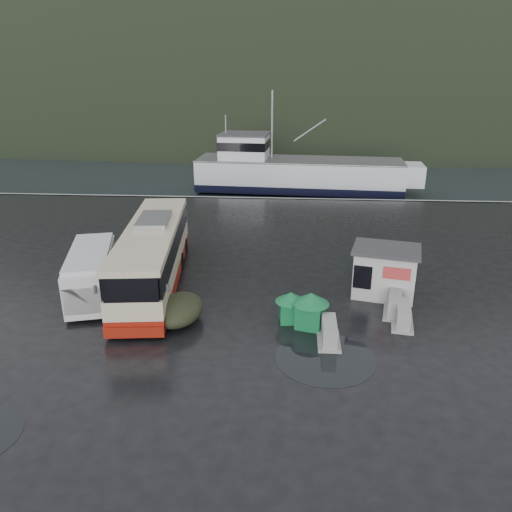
# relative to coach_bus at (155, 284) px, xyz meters

# --- Properties ---
(ground) EXTENTS (160.00, 160.00, 0.00)m
(ground) POSITION_rel_coach_bus_xyz_m (2.68, -2.29, 0.00)
(ground) COLOR black
(ground) RESTS_ON ground
(harbor_water) EXTENTS (300.00, 180.00, 0.02)m
(harbor_water) POSITION_rel_coach_bus_xyz_m (2.68, 107.71, 0.00)
(harbor_water) COLOR black
(harbor_water) RESTS_ON ground
(quay_edge) EXTENTS (160.00, 0.60, 1.50)m
(quay_edge) POSITION_rel_coach_bus_xyz_m (2.68, 17.71, 0.00)
(quay_edge) COLOR #999993
(quay_edge) RESTS_ON ground
(headland) EXTENTS (780.00, 540.00, 570.00)m
(headland) POSITION_rel_coach_bus_xyz_m (12.68, 247.71, 0.00)
(headland) COLOR black
(headland) RESTS_ON ground
(coach_bus) EXTENTS (4.11, 11.61, 3.21)m
(coach_bus) POSITION_rel_coach_bus_xyz_m (0.00, 0.00, 0.00)
(coach_bus) COLOR beige
(coach_bus) RESTS_ON ground
(white_van) EXTENTS (3.32, 5.93, 2.34)m
(white_van) POSITION_rel_coach_bus_xyz_m (-2.51, -1.65, 0.00)
(white_van) COLOR silver
(white_van) RESTS_ON ground
(waste_bin_left) EXTENTS (1.37, 1.37, 1.54)m
(waste_bin_left) POSITION_rel_coach_bus_xyz_m (7.59, -3.89, 0.00)
(waste_bin_left) COLOR #136F3A
(waste_bin_left) RESTS_ON ground
(waste_bin_right) EXTENTS (1.05, 1.05, 1.33)m
(waste_bin_right) POSITION_rel_coach_bus_xyz_m (6.77, -3.44, 0.00)
(waste_bin_right) COLOR #136F3A
(waste_bin_right) RESTS_ON ground
(dome_tent) EXTENTS (2.36, 3.06, 1.11)m
(dome_tent) POSITION_rel_coach_bus_xyz_m (2.02, -3.83, 0.00)
(dome_tent) COLOR #292C1A
(dome_tent) RESTS_ON ground
(ticket_kiosk) EXTENTS (3.49, 2.94, 2.38)m
(ticket_kiosk) POSITION_rel_coach_bus_xyz_m (11.17, -0.52, 0.00)
(ticket_kiosk) COLOR beige
(ticket_kiosk) RESTS_ON ground
(jersey_barrier_a) EXTENTS (1.22, 1.89, 0.87)m
(jersey_barrier_a) POSITION_rel_coach_bus_xyz_m (11.32, -2.49, 0.00)
(jersey_barrier_a) COLOR #999993
(jersey_barrier_a) RESTS_ON ground
(jersey_barrier_b) EXTENTS (0.91, 1.78, 0.89)m
(jersey_barrier_b) POSITION_rel_coach_bus_xyz_m (8.29, -5.11, 0.00)
(jersey_barrier_b) COLOR #999993
(jersey_barrier_b) RESTS_ON ground
(jersey_barrier_c) EXTENTS (1.17, 1.89, 0.88)m
(jersey_barrier_c) POSITION_rel_coach_bus_xyz_m (11.48, -3.48, 0.00)
(jersey_barrier_c) COLOR #999993
(jersey_barrier_c) RESTS_ON ground
(fishing_trawler) EXTENTS (23.83, 6.88, 9.41)m
(fishing_trawler) POSITION_rel_coach_bus_xyz_m (7.52, 26.34, 0.00)
(fishing_trawler) COLOR silver
(fishing_trawler) RESTS_ON ground
(puddles) EXTENTS (16.23, 16.86, 0.01)m
(puddles) POSITION_rel_coach_bus_xyz_m (5.62, -5.81, 0.01)
(puddles) COLOR black
(puddles) RESTS_ON ground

